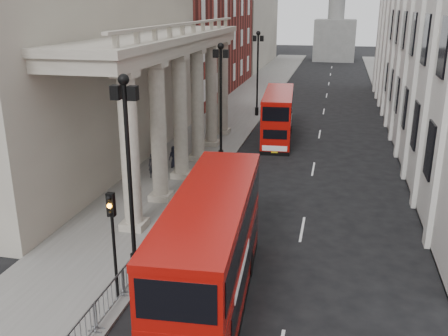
% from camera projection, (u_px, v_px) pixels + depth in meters
% --- Properties ---
extents(ground, '(260.00, 260.00, 0.00)m').
position_uv_depth(ground, '(108.00, 332.00, 17.42)').
color(ground, black).
rests_on(ground, ground).
extents(sidewalk_west, '(6.00, 140.00, 0.12)m').
position_uv_depth(sidewalk_west, '(220.00, 128.00, 45.82)').
color(sidewalk_west, slate).
rests_on(sidewalk_west, ground).
extents(sidewalk_east, '(3.00, 140.00, 0.12)m').
position_uv_depth(sidewalk_east, '(409.00, 138.00, 42.34)').
color(sidewalk_east, slate).
rests_on(sidewalk_east, ground).
extents(kerb, '(0.20, 140.00, 0.14)m').
position_uv_depth(kerb, '(252.00, 130.00, 45.19)').
color(kerb, slate).
rests_on(kerb, ground).
extents(portico_building, '(9.00, 28.00, 12.00)m').
position_uv_depth(portico_building, '(75.00, 79.00, 34.43)').
color(portico_building, gray).
rests_on(portico_building, ground).
extents(brick_building, '(9.00, 32.00, 22.00)m').
position_uv_depth(brick_building, '(194.00, 3.00, 60.64)').
color(brick_building, maroon).
rests_on(brick_building, ground).
extents(west_building_far, '(9.00, 30.00, 20.00)m').
position_uv_depth(west_building_far, '(243.00, 9.00, 90.59)').
color(west_building_far, gray).
rests_on(west_building_far, ground).
extents(lamp_post_south, '(1.05, 0.44, 8.32)m').
position_uv_depth(lamp_post_south, '(129.00, 164.00, 19.71)').
color(lamp_post_south, black).
rests_on(lamp_post_south, sidewalk_west).
extents(lamp_post_mid, '(1.05, 0.44, 8.32)m').
position_uv_depth(lamp_post_mid, '(221.00, 95.00, 34.53)').
color(lamp_post_mid, black).
rests_on(lamp_post_mid, sidewalk_west).
extents(lamp_post_north, '(1.05, 0.44, 8.32)m').
position_uv_depth(lamp_post_north, '(258.00, 68.00, 49.35)').
color(lamp_post_north, black).
rests_on(lamp_post_north, sidewalk_west).
extents(traffic_light, '(0.28, 0.33, 4.30)m').
position_uv_depth(traffic_light, '(112.00, 226.00, 18.39)').
color(traffic_light, black).
rests_on(traffic_light, sidewalk_west).
extents(crowd_barriers, '(0.50, 18.75, 1.10)m').
position_uv_depth(crowd_barriers, '(123.00, 281.00, 19.35)').
color(crowd_barriers, gray).
rests_on(crowd_barriers, sidewalk_west).
extents(bus_near, '(3.27, 10.68, 4.54)m').
position_uv_depth(bus_near, '(212.00, 250.00, 18.21)').
color(bus_near, '#980B07').
rests_on(bus_near, ground).
extents(bus_far, '(3.00, 9.58, 4.07)m').
position_uv_depth(bus_far, '(278.00, 115.00, 41.41)').
color(bus_far, '#A70D07').
rests_on(bus_far, ground).
extents(pedestrian_a, '(0.69, 0.60, 1.59)m').
position_uv_depth(pedestrian_a, '(153.00, 166.00, 32.41)').
color(pedestrian_a, black).
rests_on(pedestrian_a, sidewalk_west).
extents(pedestrian_b, '(0.82, 0.64, 1.68)m').
position_uv_depth(pedestrian_b, '(158.00, 147.00, 36.48)').
color(pedestrian_b, black).
rests_on(pedestrian_b, sidewalk_west).
extents(pedestrian_c, '(0.77, 0.53, 1.52)m').
position_uv_depth(pedestrian_c, '(174.00, 157.00, 34.42)').
color(pedestrian_c, black).
rests_on(pedestrian_c, sidewalk_west).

